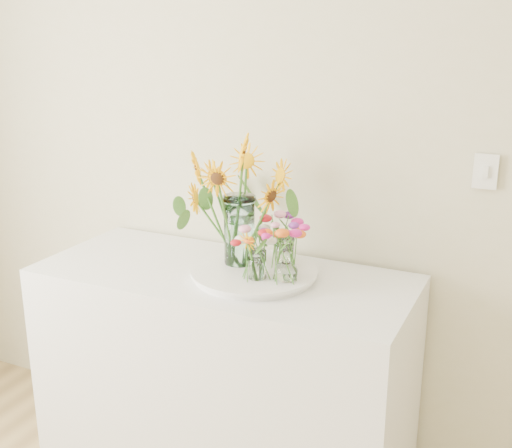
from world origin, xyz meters
name	(u,v)px	position (x,y,z in m)	size (l,w,h in m)	color
counter	(224,380)	(-0.26, 1.93, 0.45)	(1.40, 0.60, 0.90)	white
tray	(254,274)	(-0.14, 1.94, 0.91)	(0.43, 0.43, 0.03)	white
mason_jar	(239,230)	(-0.22, 1.98, 1.06)	(0.11, 0.11, 0.26)	#C2F1F1
sunflower_bouquet	(239,202)	(-0.22, 1.98, 1.16)	(0.68, 0.68, 0.48)	#FFAF05
small_vase_a	(257,265)	(-0.09, 1.87, 0.98)	(0.06, 0.06, 0.11)	white
wildflower_posy_a	(257,253)	(-0.09, 1.87, 1.02)	(0.20, 0.20, 0.20)	#E85A14
small_vase_b	(286,265)	(0.00, 1.89, 0.98)	(0.08, 0.08, 0.12)	white
wildflower_posy_b	(286,253)	(0.00, 1.89, 1.03)	(0.23, 0.23, 0.21)	#E85A14
small_vase_c	(285,252)	(-0.06, 2.02, 0.98)	(0.07, 0.07, 0.12)	white
wildflower_posy_c	(285,240)	(-0.06, 2.02, 1.03)	(0.21, 0.21, 0.21)	#E85A14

